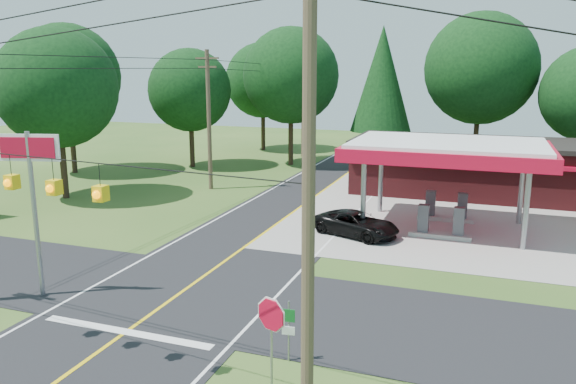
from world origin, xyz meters
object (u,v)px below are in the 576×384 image
(gas_canopy, at_px, (447,152))
(octagonal_stop_sign, at_px, (271,322))
(big_stop_sign, at_px, (31,177))
(suv_car, at_px, (357,224))

(gas_canopy, distance_m, octagonal_stop_sign, 18.83)
(gas_canopy, height_order, big_stop_sign, big_stop_sign)
(big_stop_sign, height_order, octagonal_stop_sign, big_stop_sign)
(gas_canopy, relative_size, octagonal_stop_sign, 3.65)
(gas_canopy, height_order, suv_car, gas_canopy)
(suv_car, xyz_separation_m, octagonal_stop_sign, (1.23, -15.48, 1.55))
(suv_car, distance_m, big_stop_sign, 16.03)
(gas_canopy, bearing_deg, octagonal_stop_sign, -99.18)
(suv_car, bearing_deg, octagonal_stop_sign, -154.84)
(octagonal_stop_sign, bearing_deg, big_stop_sign, 162.51)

